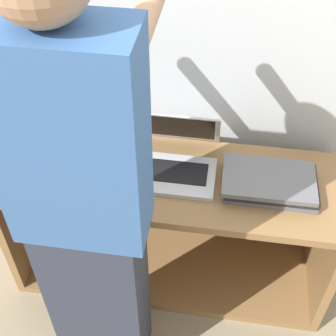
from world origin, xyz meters
The scene contains 8 objects.
ground_plane centered at (0.00, 0.00, 0.00)m, with size 12.00×12.00×0.00m, color gray.
wall_back centered at (0.00, 0.60, 1.20)m, with size 8.00×0.05×2.40m.
cart centered at (0.00, 0.31, 0.33)m, with size 1.41×0.49×0.65m.
laptop_open centered at (0.00, 0.30, 0.70)m, with size 0.36×0.35×0.22m.
laptop_stack_left centered at (-0.39, 0.25, 0.68)m, with size 0.37×0.24×0.06m.
laptop_stack_right centered at (0.40, 0.24, 0.68)m, with size 0.38×0.24×0.06m.
person centered at (-0.20, -0.20, 0.90)m, with size 0.40×0.54×1.77m.
inventory_tag centered at (-0.39, 0.19, 0.72)m, with size 0.06×0.02×0.01m.
Camera 1 is at (0.19, -1.08, 2.01)m, focal length 50.00 mm.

